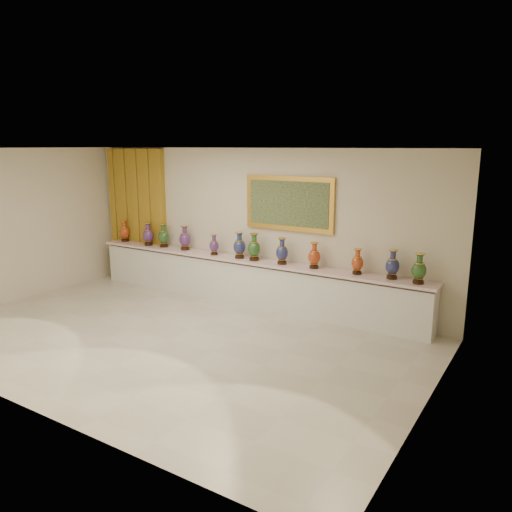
# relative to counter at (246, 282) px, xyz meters

# --- Properties ---
(ground) EXTENTS (8.00, 8.00, 0.00)m
(ground) POSITION_rel_counter_xyz_m (0.00, -2.27, -0.44)
(ground) COLOR beige
(ground) RESTS_ON ground
(room) EXTENTS (8.00, 8.00, 8.00)m
(room) POSITION_rel_counter_xyz_m (-2.41, 0.17, 1.14)
(room) COLOR beige
(room) RESTS_ON ground
(counter) EXTENTS (7.28, 0.48, 0.90)m
(counter) POSITION_rel_counter_xyz_m (0.00, 0.00, 0.00)
(counter) COLOR white
(counter) RESTS_ON ground
(vase_0) EXTENTS (0.26, 0.26, 0.48)m
(vase_0) POSITION_rel_counter_xyz_m (-3.31, 0.02, 0.68)
(vase_0) COLOR black
(vase_0) RESTS_ON counter
(vase_1) EXTENTS (0.29, 0.29, 0.50)m
(vase_1) POSITION_rel_counter_xyz_m (-2.53, -0.03, 0.69)
(vase_1) COLOR black
(vase_1) RESTS_ON counter
(vase_2) EXTENTS (0.24, 0.24, 0.50)m
(vase_2) POSITION_rel_counter_xyz_m (-2.12, 0.01, 0.69)
(vase_2) COLOR black
(vase_2) RESTS_ON counter
(vase_3) EXTENTS (0.24, 0.24, 0.52)m
(vase_3) POSITION_rel_counter_xyz_m (-1.53, 0.01, 0.69)
(vase_3) COLOR black
(vase_3) RESTS_ON counter
(vase_4) EXTENTS (0.22, 0.22, 0.42)m
(vase_4) POSITION_rel_counter_xyz_m (-0.73, -0.05, 0.65)
(vase_4) COLOR black
(vase_4) RESTS_ON counter
(vase_5) EXTENTS (0.31, 0.31, 0.51)m
(vase_5) POSITION_rel_counter_xyz_m (-0.12, -0.03, 0.69)
(vase_5) COLOR black
(vase_5) RESTS_ON counter
(vase_6) EXTENTS (0.32, 0.32, 0.52)m
(vase_6) POSITION_rel_counter_xyz_m (0.22, -0.05, 0.70)
(vase_6) COLOR black
(vase_6) RESTS_ON counter
(vase_7) EXTENTS (0.26, 0.26, 0.49)m
(vase_7) POSITION_rel_counter_xyz_m (0.82, -0.03, 0.68)
(vase_7) COLOR black
(vase_7) RESTS_ON counter
(vase_8) EXTENTS (0.28, 0.28, 0.47)m
(vase_8) POSITION_rel_counter_xyz_m (1.46, -0.01, 0.67)
(vase_8) COLOR black
(vase_8) RESTS_ON counter
(vase_9) EXTENTS (0.27, 0.27, 0.44)m
(vase_9) POSITION_rel_counter_xyz_m (2.26, 0.00, 0.66)
(vase_9) COLOR black
(vase_9) RESTS_ON counter
(vase_10) EXTENTS (0.27, 0.27, 0.49)m
(vase_10) POSITION_rel_counter_xyz_m (2.86, 0.02, 0.68)
(vase_10) COLOR black
(vase_10) RESTS_ON counter
(vase_11) EXTENTS (0.29, 0.29, 0.49)m
(vase_11) POSITION_rel_counter_xyz_m (3.30, -0.05, 0.68)
(vase_11) COLOR black
(vase_11) RESTS_ON counter
(label_card) EXTENTS (0.10, 0.06, 0.00)m
(label_card) POSITION_rel_counter_xyz_m (-1.28, -0.14, 0.47)
(label_card) COLOR white
(label_card) RESTS_ON counter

